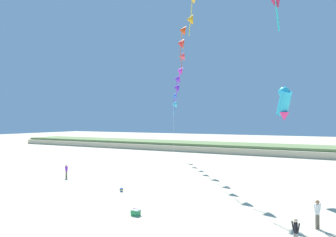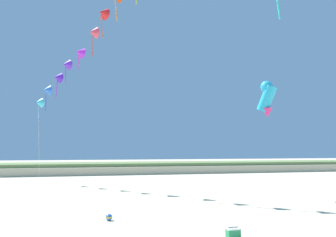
% 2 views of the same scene
% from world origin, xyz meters
% --- Properties ---
extents(dune_ridge, '(120.00, 10.93, 1.68)m').
position_xyz_m(dune_ridge, '(0.00, 46.72, 0.83)').
color(dune_ridge, beige).
rests_on(dune_ridge, ground).
extents(large_kite_mid_trail, '(1.75, 1.95, 3.01)m').
position_xyz_m(large_kite_mid_trail, '(9.55, 14.00, 8.05)').
color(large_kite_mid_trail, '#26B3DB').
extents(beach_cooler, '(0.58, 0.41, 0.46)m').
position_xyz_m(beach_cooler, '(1.35, 2.82, 0.21)').
color(beach_cooler, '#23844C').
rests_on(beach_cooler, ground).
extents(beach_ball, '(0.36, 0.36, 0.36)m').
position_xyz_m(beach_ball, '(-3.59, 7.90, 0.18)').
color(beach_ball, blue).
rests_on(beach_ball, ground).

